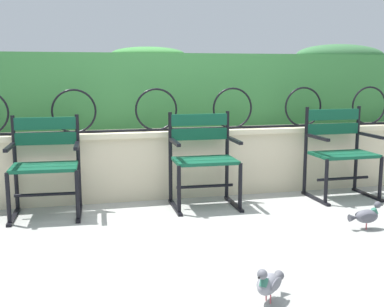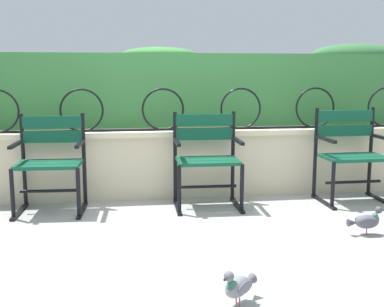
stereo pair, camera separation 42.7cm
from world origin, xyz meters
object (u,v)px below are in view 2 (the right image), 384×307
object	(u,v)px
park_chair_centre	(207,157)
pigeon_far_side	(367,221)
pigeon_near_chairs	(238,285)
park_chair_right	(351,152)
park_chair_left	(50,160)

from	to	relation	value
park_chair_centre	pigeon_far_side	world-z (taller)	park_chair_centre
pigeon_near_chairs	park_chair_right	bearing A→B (deg)	51.52
pigeon_far_side	park_chair_left	bearing A→B (deg)	157.12
park_chair_left	pigeon_near_chairs	bearing A→B (deg)	-58.71
pigeon_near_chairs	pigeon_far_side	size ratio (longest dim) A/B	0.81
park_chair_right	pigeon_far_side	size ratio (longest dim) A/B	3.11
pigeon_near_chairs	park_chair_centre	bearing A→B (deg)	85.08
park_chair_left	park_chair_centre	xyz separation A→B (m)	(1.42, -0.04, 0.00)
park_chair_centre	park_chair_right	bearing A→B (deg)	-0.43
park_chair_left	park_chair_right	distance (m)	2.84
pigeon_far_side	pigeon_near_chairs	bearing A→B (deg)	-141.57
park_chair_left	pigeon_near_chairs	size ratio (longest dim) A/B	3.70
park_chair_centre	pigeon_near_chairs	world-z (taller)	park_chair_centre
park_chair_left	park_chair_right	size ratio (longest dim) A/B	0.97
pigeon_near_chairs	pigeon_far_side	bearing A→B (deg)	38.43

